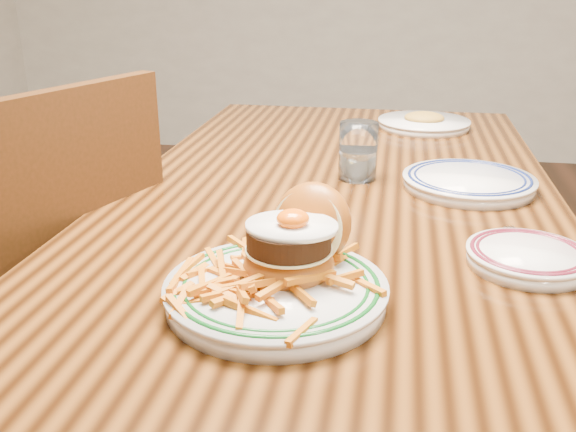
% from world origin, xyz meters
% --- Properties ---
extents(table, '(0.85, 1.60, 0.75)m').
position_xyz_m(table, '(0.00, 0.00, 0.66)').
color(table, black).
rests_on(table, floor).
extents(chair_left, '(0.58, 0.58, 0.97)m').
position_xyz_m(chair_left, '(-0.57, -0.17, 0.52)').
color(chair_left, '#391C0B').
rests_on(chair_left, floor).
extents(main_plate, '(0.29, 0.31, 0.14)m').
position_xyz_m(main_plate, '(-0.03, -0.45, 0.79)').
color(main_plate, silver).
rests_on(main_plate, table).
extents(side_plate, '(0.18, 0.19, 0.03)m').
position_xyz_m(side_plate, '(0.31, -0.29, 0.77)').
color(side_plate, silver).
rests_on(side_plate, table).
extents(rear_plate, '(0.26, 0.26, 0.03)m').
position_xyz_m(rear_plate, '(0.25, 0.06, 0.77)').
color(rear_plate, silver).
rests_on(rear_plate, table).
extents(water_glass, '(0.08, 0.08, 0.12)m').
position_xyz_m(water_glass, '(0.03, 0.08, 0.80)').
color(water_glass, white).
rests_on(water_glass, table).
extents(far_plate, '(0.25, 0.25, 0.04)m').
position_xyz_m(far_plate, '(0.18, 0.57, 0.76)').
color(far_plate, silver).
rests_on(far_plate, table).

